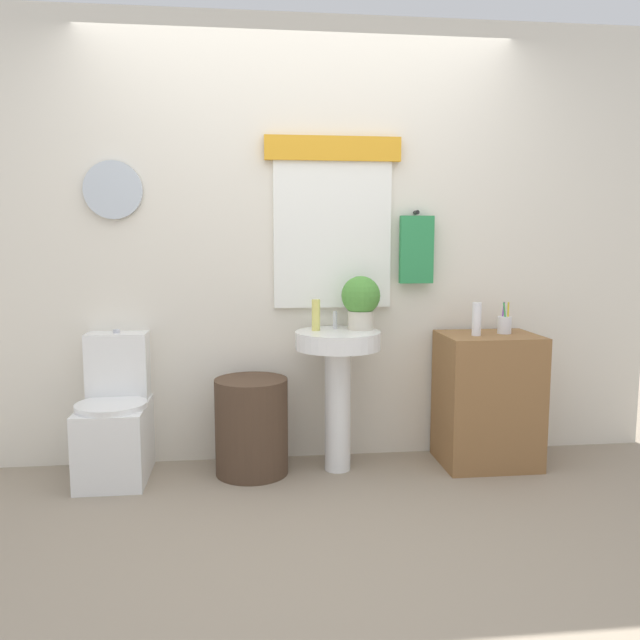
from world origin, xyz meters
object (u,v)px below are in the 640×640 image
object	(u,v)px
pedestal_sink	(338,369)
lotion_bottle	(477,319)
wooden_cabinet	(487,399)
potted_plant	(361,300)
toothbrush_cup	(504,324)
laundry_hamper	(252,426)
toilet	(115,423)
soap_bottle	(316,315)

from	to	relation	value
pedestal_sink	lotion_bottle	size ratio (longest dim) A/B	4.25
wooden_cabinet	potted_plant	size ratio (longest dim) A/B	2.52
pedestal_sink	potted_plant	distance (m)	0.42
wooden_cabinet	lotion_bottle	xyz separation A→B (m)	(-0.10, -0.04, 0.48)
wooden_cabinet	toothbrush_cup	xyz separation A→B (m)	(0.10, 0.02, 0.44)
laundry_hamper	toothbrush_cup	xyz separation A→B (m)	(1.48, 0.02, 0.56)
toilet	potted_plant	distance (m)	1.54
laundry_hamper	potted_plant	distance (m)	0.95
laundry_hamper	potted_plant	xyz separation A→B (m)	(0.63, 0.06, 0.71)
potted_plant	toothbrush_cup	bearing A→B (deg)	-2.71
toilet	laundry_hamper	bearing A→B (deg)	-2.73
wooden_cabinet	laundry_hamper	bearing A→B (deg)	180.00
toilet	toothbrush_cup	world-z (taller)	toothbrush_cup
potted_plant	wooden_cabinet	bearing A→B (deg)	-4.56
toilet	wooden_cabinet	world-z (taller)	toilet
toilet	soap_bottle	xyz separation A→B (m)	(1.13, 0.01, 0.59)
soap_bottle	toothbrush_cup	xyz separation A→B (m)	(1.11, -0.03, -0.07)
soap_bottle	lotion_bottle	size ratio (longest dim) A/B	0.93
toothbrush_cup	soap_bottle	bearing A→B (deg)	178.44
toilet	pedestal_sink	size ratio (longest dim) A/B	1.01
laundry_hamper	potted_plant	bearing A→B (deg)	5.42
toilet	wooden_cabinet	bearing A→B (deg)	-0.96
toothbrush_cup	toilet	bearing A→B (deg)	179.59
lotion_bottle	toilet	bearing A→B (deg)	177.87
lotion_bottle	toothbrush_cup	world-z (taller)	lotion_bottle
laundry_hamper	toilet	bearing A→B (deg)	177.27
wooden_cabinet	soap_bottle	bearing A→B (deg)	177.17
pedestal_sink	laundry_hamper	bearing A→B (deg)	180.00
toilet	pedestal_sink	bearing A→B (deg)	-1.65
laundry_hamper	lotion_bottle	size ratio (longest dim) A/B	2.88
pedestal_sink	toothbrush_cup	world-z (taller)	toothbrush_cup
potted_plant	lotion_bottle	xyz separation A→B (m)	(0.66, -0.10, -0.11)
laundry_hamper	potted_plant	size ratio (longest dim) A/B	1.77
potted_plant	toothbrush_cup	world-z (taller)	potted_plant
laundry_hamper	lotion_bottle	bearing A→B (deg)	-1.78
laundry_hamper	potted_plant	world-z (taller)	potted_plant
toilet	wooden_cabinet	xyz separation A→B (m)	(2.14, -0.04, 0.08)
toilet	toothbrush_cup	distance (m)	2.30
pedestal_sink	lotion_bottle	xyz separation A→B (m)	(0.80, -0.04, 0.28)
wooden_cabinet	soap_bottle	distance (m)	1.13
soap_bottle	potted_plant	size ratio (longest dim) A/B	0.58
pedestal_sink	toothbrush_cup	size ratio (longest dim) A/B	4.37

